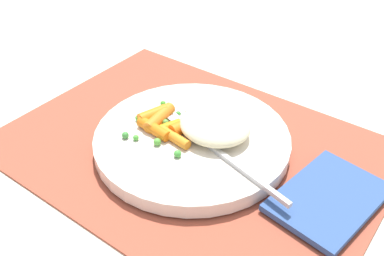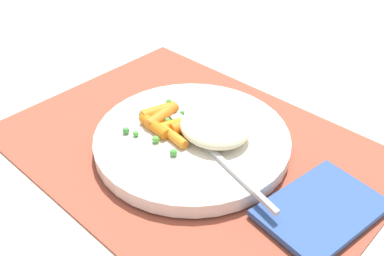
# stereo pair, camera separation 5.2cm
# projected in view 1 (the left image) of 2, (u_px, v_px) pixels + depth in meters

# --- Properties ---
(ground_plane) EXTENTS (2.40, 2.40, 0.00)m
(ground_plane) POSITION_uv_depth(u_px,v_px,m) (192.00, 149.00, 0.59)
(ground_plane) COLOR beige
(placemat) EXTENTS (0.48, 0.36, 0.01)m
(placemat) POSITION_uv_depth(u_px,v_px,m) (192.00, 147.00, 0.59)
(placemat) COLOR #9E4733
(placemat) RESTS_ON ground_plane
(plate) EXTENTS (0.25, 0.25, 0.02)m
(plate) POSITION_uv_depth(u_px,v_px,m) (192.00, 140.00, 0.58)
(plate) COLOR silver
(plate) RESTS_ON placemat
(rice_mound) EXTENTS (0.09, 0.08, 0.03)m
(rice_mound) POSITION_uv_depth(u_px,v_px,m) (215.00, 125.00, 0.56)
(rice_mound) COLOR beige
(rice_mound) RESTS_ON plate
(carrot_portion) EXTENTS (0.09, 0.06, 0.02)m
(carrot_portion) POSITION_uv_depth(u_px,v_px,m) (164.00, 124.00, 0.58)
(carrot_portion) COLOR orange
(carrot_portion) RESTS_ON plate
(pea_scatter) EXTENTS (0.10, 0.09, 0.01)m
(pea_scatter) POSITION_uv_depth(u_px,v_px,m) (157.00, 125.00, 0.58)
(pea_scatter) COLOR green
(pea_scatter) RESTS_ON plate
(fork) EXTENTS (0.21, 0.06, 0.01)m
(fork) POSITION_uv_depth(u_px,v_px,m) (212.00, 147.00, 0.55)
(fork) COLOR #BEBEBE
(fork) RESTS_ON plate
(napkin) EXTENTS (0.11, 0.15, 0.01)m
(napkin) POSITION_uv_depth(u_px,v_px,m) (329.00, 198.00, 0.50)
(napkin) COLOR #33518C
(napkin) RESTS_ON placemat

